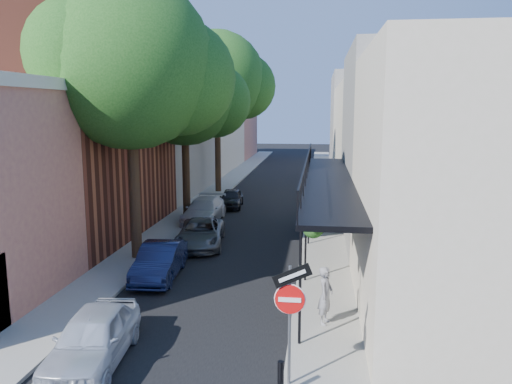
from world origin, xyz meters
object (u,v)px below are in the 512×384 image
(bollard, at_px, (281,379))
(oak_near, at_px, (142,68))
(parked_car_a, at_px, (93,338))
(parked_car_c, at_px, (201,233))
(pedestrian, at_px, (326,295))
(oak_far, at_px, (224,81))
(parked_car_b, at_px, (160,261))
(sign_post, at_px, (290,304))
(parked_car_d, at_px, (204,210))
(parked_car_e, at_px, (231,198))
(oak_mid, at_px, (192,94))

(bollard, height_order, oak_near, oak_near)
(oak_near, bearing_deg, parked_car_a, -79.48)
(parked_car_a, height_order, parked_car_c, parked_car_a)
(oak_near, bearing_deg, pedestrian, -38.70)
(oak_far, height_order, parked_car_b, oak_far)
(sign_post, xyz_separation_m, bollard, (-0.16, -0.47, -1.52))
(bollard, height_order, parked_car_c, parked_car_c)
(oak_near, distance_m, parked_car_a, 11.44)
(parked_car_a, height_order, parked_car_d, parked_car_a)
(oak_near, height_order, parked_car_e, oak_near)
(bollard, bearing_deg, parked_car_d, 108.53)
(sign_post, relative_size, oak_near, 0.26)
(oak_far, distance_m, parked_car_b, 20.85)
(parked_car_c, distance_m, parked_car_e, 9.19)
(sign_post, height_order, parked_car_e, sign_post)
(parked_car_b, bearing_deg, parked_car_c, 79.40)
(sign_post, distance_m, oak_far, 27.80)
(parked_car_c, bearing_deg, bollard, -76.40)
(oak_mid, relative_size, parked_car_c, 2.34)
(parked_car_c, bearing_deg, oak_far, 88.90)
(parked_car_e, bearing_deg, parked_car_b, -95.56)
(parked_car_c, height_order, pedestrian, pedestrian)
(bollard, distance_m, parked_car_b, 8.99)
(oak_near, relative_size, parked_car_a, 2.87)
(sign_post, distance_m, oak_near, 12.77)
(bollard, height_order, oak_far, oak_far)
(parked_car_b, height_order, parked_car_e, parked_car_b)
(oak_mid, xyz_separation_m, pedestrian, (7.41, -13.86, -6.09))
(oak_mid, xyz_separation_m, parked_car_e, (1.59, 3.30, -6.47))
(bollard, relative_size, pedestrian, 0.47)
(oak_far, bearing_deg, sign_post, -76.09)
(oak_far, height_order, parked_car_a, oak_far)
(oak_near, distance_m, pedestrian, 11.69)
(bollard, distance_m, parked_car_a, 4.85)
(parked_car_a, bearing_deg, parked_car_c, 84.09)
(oak_far, distance_m, parked_car_d, 12.62)
(bollard, distance_m, parked_car_d, 17.63)
(pedestrian, bearing_deg, parked_car_e, 36.20)
(parked_car_b, xyz_separation_m, parked_car_c, (0.50, 4.45, -0.04))
(bollard, xyz_separation_m, pedestrian, (0.99, 3.86, 0.45))
(oak_far, bearing_deg, oak_mid, -90.41)
(oak_mid, relative_size, parked_car_d, 2.23)
(parked_car_d, bearing_deg, parked_car_b, -86.39)
(sign_post, relative_size, pedestrian, 1.76)
(sign_post, height_order, parked_car_b, sign_post)
(bollard, distance_m, oak_far, 28.58)
(oak_mid, bearing_deg, pedestrian, -61.88)
(parked_car_c, height_order, parked_car_e, parked_car_c)
(oak_far, bearing_deg, bollard, -76.65)
(sign_post, xyz_separation_m, oak_far, (-6.51, 26.30, 6.22))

